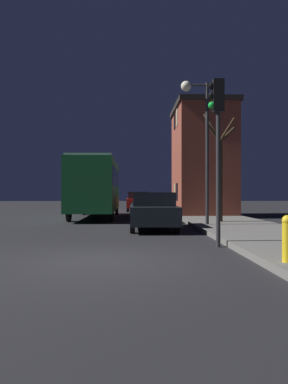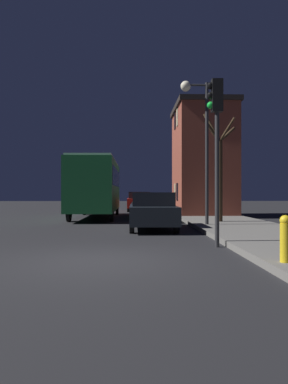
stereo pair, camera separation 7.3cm
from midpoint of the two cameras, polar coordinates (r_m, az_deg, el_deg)
ground_plane at (r=8.49m, az=-6.69°, el=-10.30°), size 120.00×120.00×0.00m
brick_building at (r=24.60m, az=9.05°, el=4.96°), size 3.70×5.61×6.99m
streetlamp at (r=16.23m, az=8.36°, el=10.22°), size 1.19×0.44×6.06m
traffic_light at (r=10.68m, az=11.10°, el=9.66°), size 0.43×0.24×4.64m
bare_tree at (r=17.87m, az=11.53°, el=3.79°), size 1.61×1.70×5.13m
bus at (r=22.63m, az=-7.19°, el=1.27°), size 2.43×9.29×3.43m
car_near_lane at (r=15.29m, az=1.42°, el=-2.82°), size 1.83×4.51×1.52m
car_mid_lane at (r=22.74m, az=0.37°, el=-2.06°), size 1.74×4.50×1.35m
car_far_lane at (r=30.46m, az=-0.71°, el=-1.40°), size 1.87×4.53×1.58m
fire_hydrant at (r=7.72m, az=20.99°, el=-6.49°), size 0.21×0.21×0.91m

